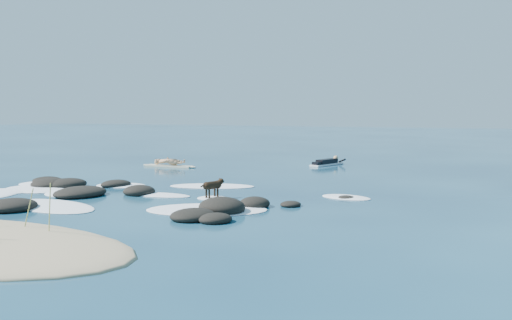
% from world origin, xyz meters
% --- Properties ---
extents(ground, '(160.00, 160.00, 0.00)m').
position_xyz_m(ground, '(0.00, 0.00, 0.00)').
color(ground, '#0A2642').
rests_on(ground, ground).
extents(reef_rocks, '(12.93, 7.05, 0.58)m').
position_xyz_m(reef_rocks, '(-1.10, -1.62, 0.11)').
color(reef_rocks, black).
rests_on(reef_rocks, ground).
extents(breaking_foam, '(13.84, 8.45, 0.12)m').
position_xyz_m(breaking_foam, '(-1.57, -1.03, 0.01)').
color(breaking_foam, white).
rests_on(breaking_foam, ground).
extents(standing_surfer_rig, '(3.09, 0.61, 1.76)m').
position_xyz_m(standing_surfer_rig, '(-4.80, 7.97, 0.70)').
color(standing_surfer_rig, beige).
rests_on(standing_surfer_rig, ground).
extents(paddling_surfer_rig, '(1.45, 2.59, 0.45)m').
position_xyz_m(paddling_surfer_rig, '(2.31, 11.99, 0.15)').
color(paddling_surfer_rig, white).
rests_on(paddling_surfer_rig, ground).
extents(dog, '(0.49, 1.03, 0.67)m').
position_xyz_m(dog, '(2.17, -0.42, 0.45)').
color(dog, black).
rests_on(dog, ground).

